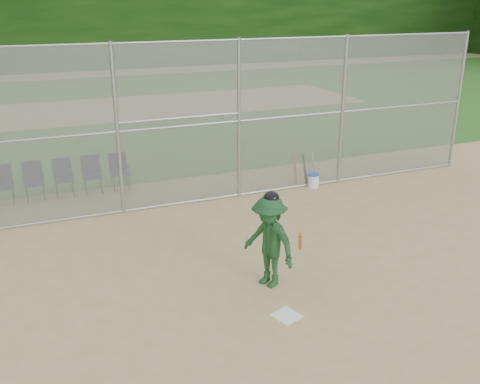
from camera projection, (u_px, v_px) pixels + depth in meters
name	position (u px, v px, depth m)	size (l,w,h in m)	color
ground	(295.00, 297.00, 9.25)	(100.00, 100.00, 0.00)	tan
grass_strip	(114.00, 109.00, 24.88)	(100.00, 100.00, 0.00)	#275E1C
dirt_patch_far	(114.00, 109.00, 24.88)	(24.00, 24.00, 0.00)	tan
backstop_fence	(201.00, 122.00, 12.88)	(16.09, 0.09, 4.00)	gray
home_plate	(286.00, 316.00, 8.70)	(0.39, 0.39, 0.02)	white
batter_at_plate	(269.00, 241.00, 9.38)	(1.10, 1.34, 1.78)	#1B4522
water_cooler	(313.00, 180.00, 14.56)	(0.30, 0.30, 0.39)	white
spare_bats	(305.00, 168.00, 14.90)	(0.66, 0.35, 0.83)	#D84C14
chair_2	(3.00, 185.00, 13.30)	(0.54, 0.52, 0.96)	#10113C
chair_3	(34.00, 182.00, 13.56)	(0.54, 0.52, 0.96)	#10113C
chair_4	(64.00, 178.00, 13.82)	(0.54, 0.52, 0.96)	#10113C
chair_5	(92.00, 175.00, 14.08)	(0.54, 0.52, 0.96)	#10113C
chair_6	(120.00, 172.00, 14.34)	(0.54, 0.52, 0.96)	#10113C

